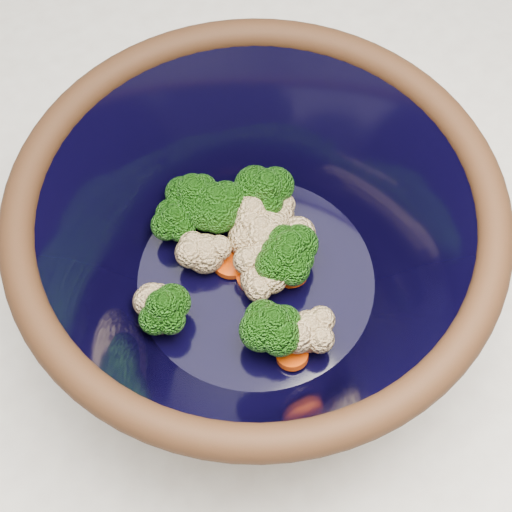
{
  "coord_description": "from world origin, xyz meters",
  "views": [
    {
      "loc": [
        -0.23,
        -0.27,
        1.46
      ],
      "look_at": [
        -0.08,
        -0.05,
        0.97
      ],
      "focal_mm": 50.0,
      "sensor_mm": 36.0,
      "label": 1
    }
  ],
  "objects": [
    {
      "name": "mixing_bowl",
      "position": [
        -0.08,
        -0.05,
        0.99
      ],
      "size": [
        0.43,
        0.43,
        0.15
      ],
      "rotation": [
        0.0,
        0.0,
        0.32
      ],
      "color": "black",
      "rests_on": "counter"
    },
    {
      "name": "ground",
      "position": [
        0.0,
        0.0,
        0.0
      ],
      "size": [
        3.0,
        3.0,
        0.0
      ],
      "primitive_type": "plane",
      "color": "#9E7A54",
      "rests_on": "ground"
    },
    {
      "name": "counter",
      "position": [
        0.0,
        0.0,
        0.45
      ],
      "size": [
        1.2,
        1.2,
        0.9
      ],
      "primitive_type": "cube",
      "color": "beige",
      "rests_on": "ground"
    },
    {
      "name": "vegetable_pile",
      "position": [
        -0.08,
        -0.03,
        0.96
      ],
      "size": [
        0.17,
        0.19,
        0.05
      ],
      "color": "#608442",
      "rests_on": "mixing_bowl"
    }
  ]
}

